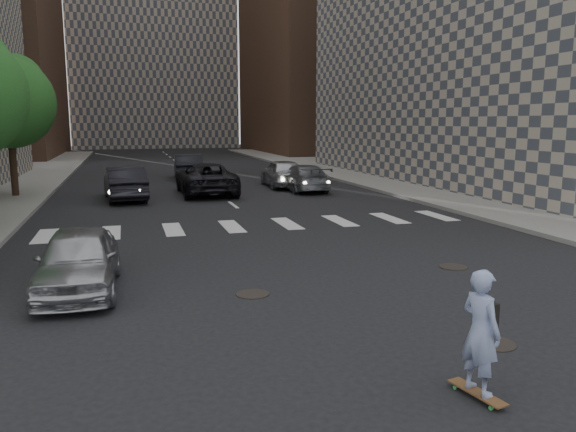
% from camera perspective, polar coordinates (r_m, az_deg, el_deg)
% --- Properties ---
extents(ground, '(160.00, 160.00, 0.00)m').
position_cam_1_polar(ground, '(11.42, 7.70, -8.81)').
color(ground, black).
rests_on(ground, ground).
extents(sidewalk_right, '(13.00, 80.00, 0.15)m').
position_cam_1_polar(sidewalk_right, '(35.57, 16.14, 3.52)').
color(sidewalk_right, gray).
rests_on(sidewalk_right, ground).
extents(tree_c, '(4.20, 4.20, 6.60)m').
position_cam_1_polar(tree_c, '(29.48, -26.43, 10.64)').
color(tree_c, '#382619').
rests_on(tree_c, sidewalk_left).
extents(manhole_a, '(0.70, 0.70, 0.02)m').
position_cam_1_polar(manhole_a, '(9.97, 20.17, -12.06)').
color(manhole_a, black).
rests_on(manhole_a, ground).
extents(manhole_b, '(0.70, 0.70, 0.02)m').
position_cam_1_polar(manhole_b, '(11.91, -3.61, -7.91)').
color(manhole_b, black).
rests_on(manhole_b, ground).
extents(manhole_c, '(0.70, 0.70, 0.02)m').
position_cam_1_polar(manhole_c, '(14.64, 16.43, -4.97)').
color(manhole_c, black).
rests_on(manhole_c, ground).
extents(skateboarder, '(0.51, 0.90, 1.75)m').
position_cam_1_polar(skateboarder, '(7.77, 18.99, -11.06)').
color(skateboarder, brown).
rests_on(skateboarder, ground).
extents(silver_sedan, '(1.72, 4.02, 1.35)m').
position_cam_1_polar(silver_sedan, '(12.75, -20.53, -4.23)').
color(silver_sedan, '#ABADB2').
rests_on(silver_sedan, ground).
extents(traffic_car_a, '(2.05, 4.85, 1.56)m').
position_cam_1_polar(traffic_car_a, '(27.03, -16.24, 3.22)').
color(traffic_car_a, black).
rests_on(traffic_car_a, ground).
extents(traffic_car_b, '(2.03, 4.79, 1.38)m').
position_cam_1_polar(traffic_car_b, '(29.50, 1.52, 3.92)').
color(traffic_car_b, slate).
rests_on(traffic_car_b, ground).
extents(traffic_car_c, '(2.61, 5.64, 1.57)m').
position_cam_1_polar(traffic_car_c, '(28.30, -8.33, 3.77)').
color(traffic_car_c, black).
rests_on(traffic_car_c, ground).
extents(traffic_car_d, '(2.10, 4.71, 1.57)m').
position_cam_1_polar(traffic_car_d, '(31.17, -0.55, 4.40)').
color(traffic_car_d, '#B2B3B9').
rests_on(traffic_car_d, ground).
extents(traffic_car_e, '(1.93, 4.83, 1.56)m').
position_cam_1_polar(traffic_car_e, '(36.38, -10.11, 4.99)').
color(traffic_car_e, black).
rests_on(traffic_car_e, ground).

